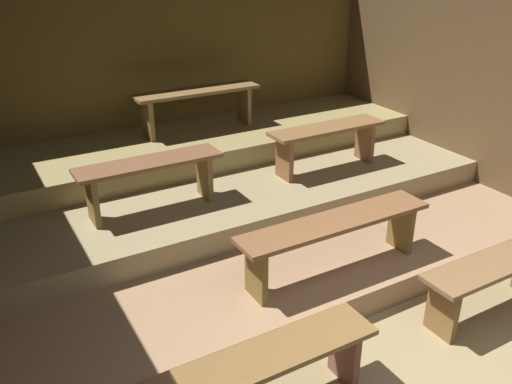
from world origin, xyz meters
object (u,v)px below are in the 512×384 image
at_px(bench_floor_left, 279,365).
at_px(bench_middle_right, 327,137).
at_px(bench_floor_right, 492,275).
at_px(bench_lower_center, 335,231).
at_px(bench_middle_left, 150,173).
at_px(bench_upper_center, 198,100).

distance_m(bench_floor_left, bench_middle_right, 2.86).
bearing_deg(bench_floor_left, bench_floor_right, 0.00).
xyz_separation_m(bench_lower_center, bench_middle_right, (0.89, 1.32, 0.21)).
relative_size(bench_floor_right, bench_lower_center, 0.75).
xyz_separation_m(bench_floor_right, bench_middle_right, (0.00, 2.10, 0.46)).
relative_size(bench_floor_left, bench_middle_left, 0.98).
relative_size(bench_middle_left, bench_upper_center, 0.90).
xyz_separation_m(bench_floor_left, bench_upper_center, (0.99, 3.29, 0.69)).
bearing_deg(bench_middle_left, bench_upper_center, 50.05).
height_order(bench_floor_right, bench_upper_center, bench_upper_center).
distance_m(bench_lower_center, bench_upper_center, 2.55).
xyz_separation_m(bench_floor_left, bench_lower_center, (1.00, 0.78, 0.24)).
distance_m(bench_middle_left, bench_middle_right, 1.89).
bearing_deg(bench_floor_left, bench_upper_center, 73.19).
bearing_deg(bench_middle_right, bench_floor_left, -131.95).
height_order(bench_floor_left, bench_lower_center, bench_lower_center).
bearing_deg(bench_middle_left, bench_floor_right, -48.05).
xyz_separation_m(bench_floor_right, bench_lower_center, (-0.89, 0.78, 0.24)).
relative_size(bench_floor_right, bench_upper_center, 0.88).
bearing_deg(bench_upper_center, bench_floor_left, -106.81).
height_order(bench_floor_left, bench_middle_left, bench_middle_left).
height_order(bench_floor_left, bench_middle_right, bench_middle_right).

